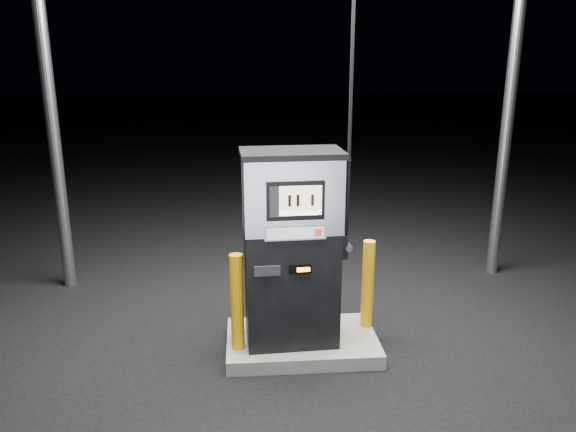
{
  "coord_description": "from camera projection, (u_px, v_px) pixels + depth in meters",
  "views": [
    {
      "loc": [
        -0.58,
        -5.39,
        3.05
      ],
      "look_at": [
        -0.15,
        0.0,
        1.5
      ],
      "focal_mm": 35.0,
      "sensor_mm": 36.0,
      "label": 1
    }
  ],
  "objects": [
    {
      "name": "ground",
      "position": [
        302.0,
        349.0,
        6.06
      ],
      "size": [
        80.0,
        80.0,
        0.0
      ],
      "primitive_type": "plane",
      "color": "black",
      "rests_on": "ground"
    },
    {
      "name": "fuel_dispenser",
      "position": [
        292.0,
        247.0,
        5.66
      ],
      "size": [
        1.12,
        0.65,
        4.19
      ],
      "rotation": [
        0.0,
        0.0,
        0.05
      ],
      "color": "black",
      "rests_on": "pump_island"
    },
    {
      "name": "bollard_left",
      "position": [
        237.0,
        302.0,
        5.64
      ],
      "size": [
        0.18,
        0.18,
        1.02
      ],
      "primitive_type": "cylinder",
      "rotation": [
        0.0,
        0.0,
        -0.43
      ],
      "color": "#F1A80D",
      "rests_on": "pump_island"
    },
    {
      "name": "bollard_right",
      "position": [
        368.0,
        284.0,
        6.12
      ],
      "size": [
        0.14,
        0.14,
        0.99
      ],
      "primitive_type": "cylinder",
      "rotation": [
        0.0,
        0.0,
        0.04
      ],
      "color": "#F1A80D",
      "rests_on": "pump_island"
    },
    {
      "name": "pump_island",
      "position": [
        302.0,
        342.0,
        6.04
      ],
      "size": [
        1.6,
        1.0,
        0.15
      ],
      "primitive_type": "cube",
      "color": "slate",
      "rests_on": "ground"
    }
  ]
}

